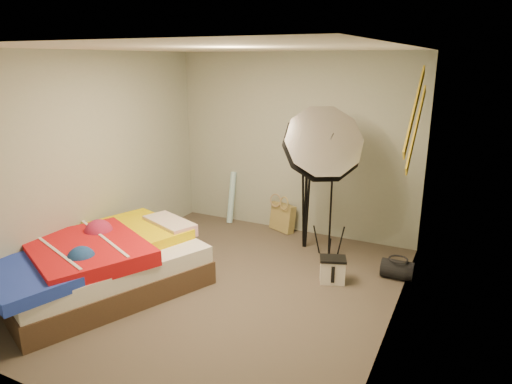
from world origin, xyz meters
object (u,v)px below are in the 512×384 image
Objects in this scene: wrapping_roll at (232,197)px; duffel_bag at (397,269)px; tote_bag at (283,217)px; photo_umbrella at (322,146)px; camera_case at (332,271)px; camera_tripod at (306,198)px; bed at (101,264)px.

wrapping_roll is 2.18× the size of duffel_bag.
tote_bag is 1.62m from photo_umbrella.
camera_tripod is (-0.63, 0.80, 0.54)m from camera_case.
tote_bag reaches higher than camera_case.
photo_umbrella is (1.62, -0.70, 1.04)m from wrapping_roll.
camera_case is 1.44m from photo_umbrella.
bed is (-0.21, -2.48, -0.09)m from wrapping_roll.
wrapping_roll reaches higher than tote_bag.
tote_bag is 0.34× the size of camera_tripod.
camera_tripod reaches higher than wrapping_roll.
bed is at bearing -89.72° from tote_bag.
wrapping_roll is at bearing 85.11° from bed.
wrapping_roll reaches higher than duffel_bag.
wrapping_roll is 2.50m from bed.
bed reaches higher than camera_case.
photo_umbrella is at bearing 103.66° from camera_case.
wrapping_roll is 2.89× the size of camera_case.
camera_case is 2.52m from bed.
camera_case is 0.13× the size of photo_umbrella.
tote_bag is 1.95m from duffel_bag.
camera_tripod is at bearing 53.02° from bed.
bed is at bearing -150.15° from duffel_bag.
camera_tripod is at bearing -17.44° from wrapping_roll.
camera_tripod reaches higher than camera_case.
camera_tripod reaches higher than duffel_bag.
tote_bag is at bearing 67.00° from bed.
photo_umbrella is at bearing 172.62° from duffel_bag.
photo_umbrella is at bearing -18.77° from tote_bag.
camera_tripod is (1.34, -0.42, 0.29)m from wrapping_roll.
tote_bag is at bearing 0.00° from wrapping_roll.
wrapping_roll is 2.05m from photo_umbrella.
wrapping_roll is at bearing 156.56° from photo_umbrella.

